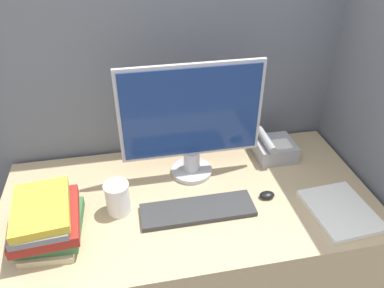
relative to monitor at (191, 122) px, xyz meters
The scene contains 10 objects.
cubicle_panel_rear 0.29m from the monitor, 99.98° to the left, with size 1.86×0.04×1.75m.
cubicle_panel_right 0.75m from the monitor, ahead, with size 0.04×0.79×1.75m.
desk 0.66m from the monitor, 105.43° to the right, with size 1.46×0.73×0.78m.
monitor is the anchor object (origin of this frame).
keyboard 0.34m from the monitor, 95.61° to the right, with size 0.43×0.13×0.02m.
mouse 0.42m from the monitor, 39.70° to the right, with size 0.06×0.04×0.02m.
coffee_cup 0.41m from the monitor, 150.05° to the right, with size 0.09×0.09×0.13m.
book_stack 0.64m from the monitor, 154.47° to the right, with size 0.23×0.29×0.16m.
desk_telephone 0.44m from the monitor, ahead, with size 0.17×0.18×0.11m.
paper_pile 0.66m from the monitor, 34.67° to the right, with size 0.24×0.29×0.02m.
Camera 1 is at (-0.20, -0.73, 1.78)m, focal length 35.00 mm.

